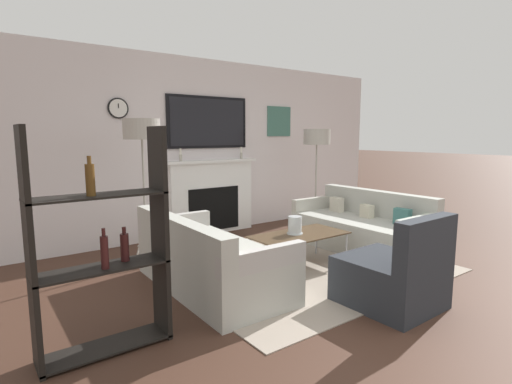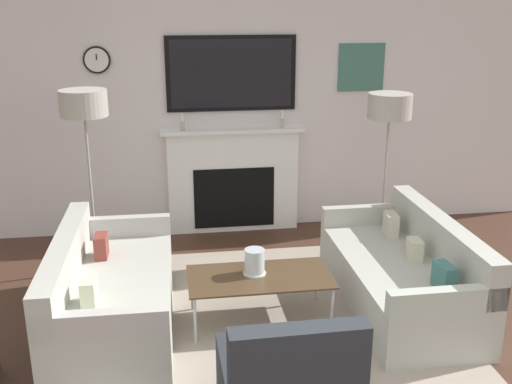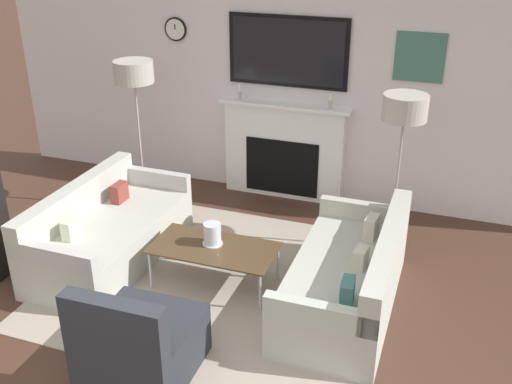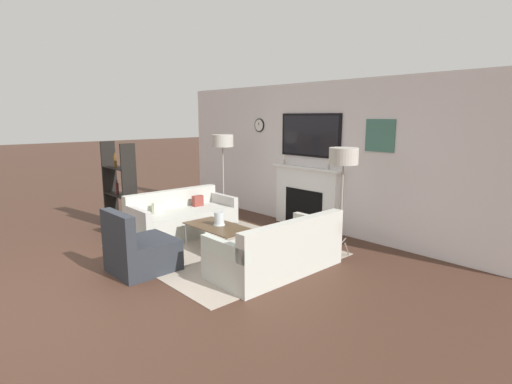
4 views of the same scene
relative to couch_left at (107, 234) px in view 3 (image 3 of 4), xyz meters
The scene contains 9 objects.
fireplace_wall 2.60m from the couch_left, 60.04° to the left, with size 7.28×0.28×2.70m.
area_rug 1.23m from the couch_left, ahead, with size 3.02×2.69×0.01m.
couch_left is the anchor object (origin of this frame).
couch_right 2.41m from the couch_left, ahead, with size 0.86×1.85×0.78m.
armchair 1.79m from the couch_left, 50.40° to the right, with size 0.76×0.82×0.87m.
coffee_table 1.19m from the couch_left, ahead, with size 1.14×0.59×0.40m.
hurricane_candle 1.17m from the couch_left, ahead, with size 0.19×0.19×0.21m.
floor_lamp_left 1.74m from the couch_left, 101.12° to the left, with size 0.42×0.42×1.74m.
floor_lamp_right 3.11m from the couch_left, 23.11° to the left, with size 0.42×0.42×1.65m.
Camera 3 is at (1.91, -2.00, 3.18)m, focal length 42.00 mm.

